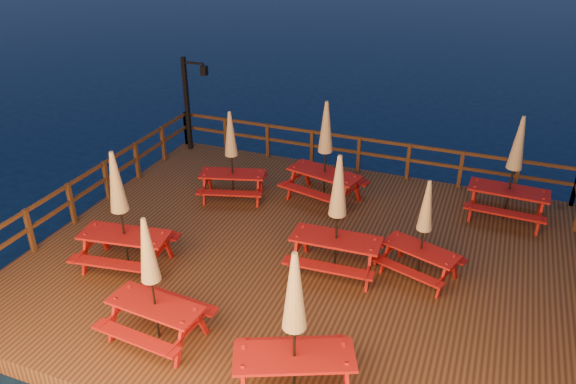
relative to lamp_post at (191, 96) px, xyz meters
name	(u,v)px	position (x,y,z in m)	size (l,w,h in m)	color
ground	(302,270)	(5.39, -4.55, -2.20)	(500.00, 500.00, 0.00)	black
deck	(302,263)	(5.39, -4.55, -2.00)	(12.00, 10.00, 0.40)	#401F14
deck_piles	(302,280)	(5.39, -4.55, -2.50)	(11.44, 9.44, 1.40)	#3B1C12
railing	(327,193)	(5.39, -2.77, -1.03)	(11.80, 9.75, 1.10)	#3B1C12
lamp_post	(191,96)	(0.00, 0.00, 0.00)	(0.85, 0.18, 3.00)	black
picnic_table_0	(424,228)	(7.98, -4.36, -0.61)	(1.94, 1.76, 2.29)	maroon
picnic_table_1	(514,167)	(9.60, -1.07, -0.37)	(1.99, 1.66, 2.74)	maroon
picnic_table_2	(325,151)	(5.00, -1.81, -0.35)	(2.27, 2.02, 2.78)	maroon
picnic_table_3	(151,279)	(3.82, -8.04, -0.47)	(1.89, 1.61, 2.54)	maroon
picnic_table_4	(337,213)	(6.24, -4.82, -0.37)	(1.99, 1.67, 2.75)	maroon
picnic_table_5	(294,326)	(6.64, -8.40, -0.36)	(2.41, 2.24, 2.77)	maroon
picnic_table_6	(120,209)	(1.93, -6.32, -0.36)	(2.14, 1.85, 2.75)	maroon
picnic_table_7	(231,155)	(2.67, -2.58, -0.51)	(2.06, 1.85, 2.47)	maroon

